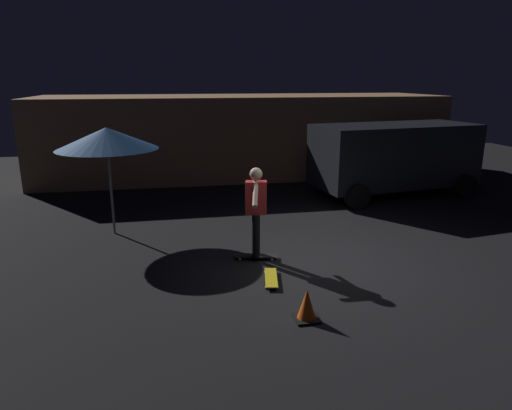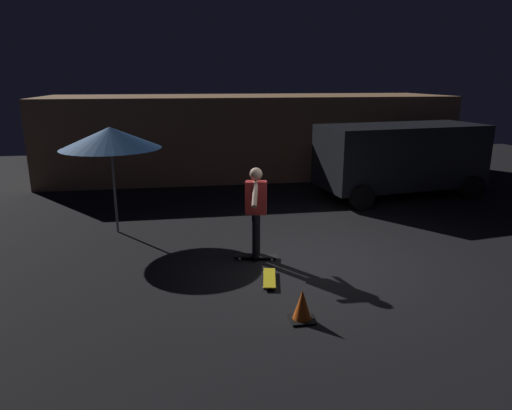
{
  "view_description": "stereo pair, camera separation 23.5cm",
  "coord_description": "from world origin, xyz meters",
  "px_view_note": "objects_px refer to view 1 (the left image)",
  "views": [
    {
      "loc": [
        -2.73,
        -7.41,
        3.28
      ],
      "look_at": [
        -1.19,
        0.54,
        1.05
      ],
      "focal_mm": 32.41,
      "sensor_mm": 36.0,
      "label": 1
    },
    {
      "loc": [
        -2.5,
        -7.45,
        3.28
      ],
      "look_at": [
        -1.19,
        0.54,
        1.05
      ],
      "focal_mm": 32.41,
      "sensor_mm": 36.0,
      "label": 2
    }
  ],
  "objects_px": {
    "skater": "(256,206)",
    "traffic_cone": "(307,306)",
    "skateboard_ridden": "(256,256)",
    "skateboard_spare": "(271,278)",
    "parked_van": "(394,155)",
    "patio_umbrella": "(107,138)"
  },
  "relations": [
    {
      "from": "patio_umbrella",
      "to": "skateboard_ridden",
      "type": "xyz_separation_m",
      "value": [
        2.75,
        -2.06,
        -2.02
      ]
    },
    {
      "from": "parked_van",
      "to": "skateboard_spare",
      "type": "bearing_deg",
      "value": -132.88
    },
    {
      "from": "skateboard_spare",
      "to": "skateboard_ridden",
      "type": "bearing_deg",
      "value": 93.3
    },
    {
      "from": "parked_van",
      "to": "traffic_cone",
      "type": "xyz_separation_m",
      "value": [
        -4.56,
        -6.46,
        -0.95
      ]
    },
    {
      "from": "patio_umbrella",
      "to": "skateboard_ridden",
      "type": "height_order",
      "value": "patio_umbrella"
    },
    {
      "from": "patio_umbrella",
      "to": "skateboard_ridden",
      "type": "bearing_deg",
      "value": -36.73
    },
    {
      "from": "skateboard_spare",
      "to": "skater",
      "type": "relative_size",
      "value": 0.48
    },
    {
      "from": "skateboard_spare",
      "to": "patio_umbrella",
      "type": "bearing_deg",
      "value": 132.48
    },
    {
      "from": "skateboard_ridden",
      "to": "skateboard_spare",
      "type": "height_order",
      "value": "same"
    },
    {
      "from": "skateboard_spare",
      "to": "skater",
      "type": "bearing_deg",
      "value": 93.3
    },
    {
      "from": "parked_van",
      "to": "skateboard_ridden",
      "type": "bearing_deg",
      "value": -139.54
    },
    {
      "from": "patio_umbrella",
      "to": "traffic_cone",
      "type": "relative_size",
      "value": 5.0
    },
    {
      "from": "parked_van",
      "to": "skater",
      "type": "height_order",
      "value": "parked_van"
    },
    {
      "from": "skateboard_spare",
      "to": "traffic_cone",
      "type": "relative_size",
      "value": 1.75
    },
    {
      "from": "skateboard_ridden",
      "to": "skater",
      "type": "relative_size",
      "value": 0.48
    },
    {
      "from": "skater",
      "to": "traffic_cone",
      "type": "height_order",
      "value": "skater"
    },
    {
      "from": "parked_van",
      "to": "patio_umbrella",
      "type": "height_order",
      "value": "patio_umbrella"
    },
    {
      "from": "skateboard_spare",
      "to": "parked_van",
      "type": "bearing_deg",
      "value": 47.12
    },
    {
      "from": "parked_van",
      "to": "skateboard_ridden",
      "type": "height_order",
      "value": "parked_van"
    },
    {
      "from": "patio_umbrella",
      "to": "skater",
      "type": "xyz_separation_m",
      "value": [
        2.75,
        -2.06,
        -1.04
      ]
    },
    {
      "from": "patio_umbrella",
      "to": "skateboard_spare",
      "type": "bearing_deg",
      "value": -47.52
    },
    {
      "from": "skater",
      "to": "skateboard_spare",
      "type": "bearing_deg",
      "value": -86.7
    }
  ]
}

